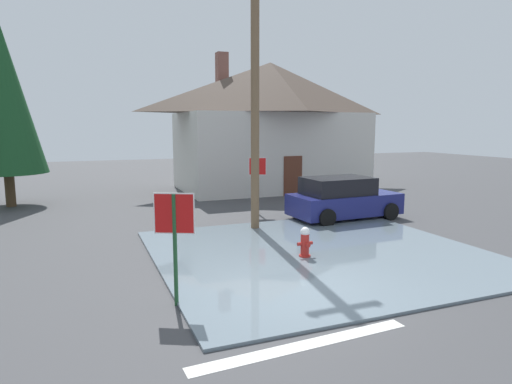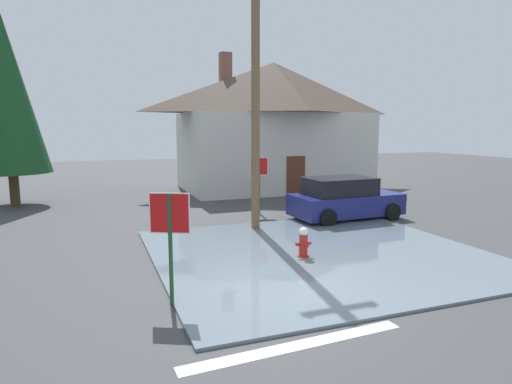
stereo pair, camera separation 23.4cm
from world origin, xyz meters
name	(u,v)px [view 2 (the right image)]	position (x,y,z in m)	size (l,w,h in m)	color
ground_plane	(292,294)	(0.00, 0.00, -0.05)	(80.00, 80.00, 0.10)	#424244
flood_puddle	(318,253)	(1.88, 2.31, 0.03)	(8.75, 8.22, 0.06)	slate
lane_stop_bar	(297,346)	(-0.93, -2.15, 0.00)	(3.92, 0.30, 0.01)	silver
stop_sign_near	(170,225)	(-2.50, 0.21, 1.59)	(0.72, 0.36, 2.22)	#1E4C28
fire_hydrant	(303,243)	(1.28, 2.02, 0.42)	(0.43, 0.37, 0.85)	#AD231E
utility_pole	(256,73)	(1.29, 5.63, 5.17)	(1.60, 0.28, 9.97)	brown
stop_sign_far	(259,174)	(2.39, 8.16, 1.60)	(0.65, 0.27, 2.25)	#1E4C28
house	(273,124)	(5.79, 14.79, 3.59)	(10.57, 6.32, 7.46)	beige
parked_car	(344,199)	(5.02, 6.09, 0.76)	(4.23, 2.28, 1.59)	navy
pine_tree_mid_left	(7,95)	(-7.03, 13.65, 4.78)	(3.25, 3.25, 8.13)	#4C3823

